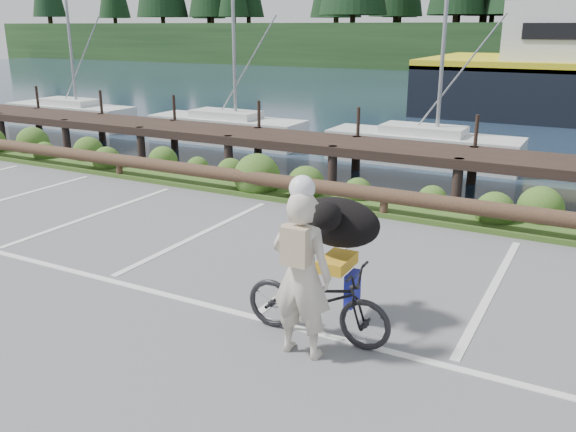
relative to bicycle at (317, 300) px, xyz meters
The scene contains 6 objects.
ground 1.18m from the bicycle, 153.83° to the left, with size 72.00×72.00×0.00m, color #58585A.
vegetation_strip 5.87m from the bicycle, 99.44° to the left, with size 34.00×1.60×0.10m, color #3D5B21.
log_rail 5.19m from the bicycle, 100.72° to the left, with size 32.00×0.30×0.60m, color #443021, non-canonical shape.
bicycle is the anchor object (origin of this frame).
cyclist 0.66m from the bicycle, 88.93° to the right, with size 0.72×0.47×1.98m, color beige.
dog 1.01m from the bicycle, 91.07° to the left, with size 1.11×0.54×0.64m, color black.
Camera 1 is at (3.84, -6.56, 3.66)m, focal length 38.00 mm.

